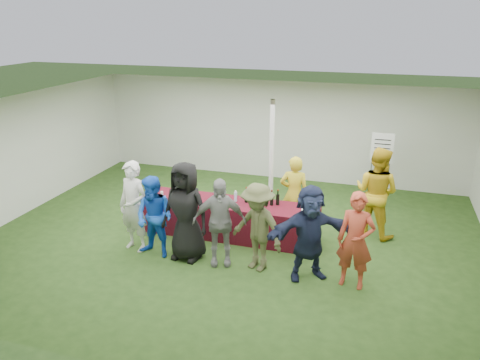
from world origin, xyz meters
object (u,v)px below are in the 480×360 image
(customer_6, at_px, (356,241))
(staff_back, at_px, (376,192))
(customer_3, at_px, (219,222))
(customer_4, at_px, (257,227))
(customer_5, at_px, (310,233))
(customer_0, at_px, (134,207))
(serving_table, at_px, (231,219))
(customer_2, at_px, (186,211))
(customer_1, at_px, (154,217))
(dump_bucket, at_px, (310,212))
(staff_pourer, at_px, (294,194))
(wine_list_sign, at_px, (382,154))

(customer_6, bearing_deg, staff_back, 90.59)
(customer_3, xyz_separation_m, customer_4, (0.71, 0.01, -0.01))
(customer_5, bearing_deg, customer_0, 149.91)
(serving_table, relative_size, customer_2, 1.91)
(customer_1, distance_m, customer_5, 2.89)
(customer_3, bearing_deg, serving_table, 79.17)
(staff_back, xyz_separation_m, customer_3, (-2.65, -2.08, -0.11))
(customer_2, height_order, customer_5, customer_2)
(staff_back, bearing_deg, customer_3, 62.54)
(customer_3, bearing_deg, customer_5, -19.14)
(dump_bucket, height_order, staff_pourer, staff_pourer)
(customer_4, bearing_deg, customer_1, -153.81)
(wine_list_sign, relative_size, customer_2, 0.95)
(wine_list_sign, height_order, customer_0, wine_list_sign)
(serving_table, height_order, customer_4, customer_4)
(dump_bucket, xyz_separation_m, customer_6, (0.91, -0.96, 0.00))
(serving_table, relative_size, dump_bucket, 16.58)
(customer_4, relative_size, customer_6, 0.97)
(staff_back, distance_m, customer_1, 4.47)
(customer_4, bearing_deg, customer_0, -157.29)
(customer_1, bearing_deg, serving_table, 58.22)
(staff_back, bearing_deg, serving_table, 42.91)
(wine_list_sign, distance_m, customer_4, 4.18)
(staff_back, distance_m, customer_2, 3.90)
(dump_bucket, xyz_separation_m, wine_list_sign, (1.19, 2.75, 0.48))
(customer_5, height_order, customer_6, customer_5)
(serving_table, distance_m, staff_pourer, 1.41)
(dump_bucket, xyz_separation_m, customer_0, (-3.25, -0.88, 0.05))
(staff_pourer, bearing_deg, wine_list_sign, -135.06)
(customer_2, xyz_separation_m, customer_6, (3.07, -0.07, -0.10))
(serving_table, xyz_separation_m, customer_6, (2.57, -1.18, 0.47))
(staff_back, distance_m, customer_5, 2.32)
(customer_1, distance_m, customer_4, 1.97)
(customer_0, bearing_deg, customer_4, 12.97)
(customer_1, relative_size, customer_2, 0.84)
(customer_6, bearing_deg, customer_0, -173.86)
(customer_4, bearing_deg, serving_table, 151.18)
(customer_3, bearing_deg, staff_pourer, 40.78)
(serving_table, relative_size, staff_pourer, 2.18)
(customer_0, bearing_deg, customer_6, 12.54)
(serving_table, xyz_separation_m, customer_3, (0.16, -1.14, 0.45))
(customer_1, bearing_deg, dump_bucket, 30.00)
(staff_pourer, xyz_separation_m, staff_back, (1.63, 0.33, 0.12))
(customer_4, xyz_separation_m, customer_5, (0.92, -0.02, 0.04))
(staff_pourer, xyz_separation_m, customer_5, (0.61, -1.76, 0.03))
(staff_pourer, bearing_deg, staff_back, -172.74)
(customer_1, relative_size, customer_3, 0.95)
(staff_back, height_order, customer_4, staff_back)
(staff_pourer, xyz_separation_m, customer_4, (-0.31, -1.75, -0.01))
(wine_list_sign, bearing_deg, customer_3, -126.21)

